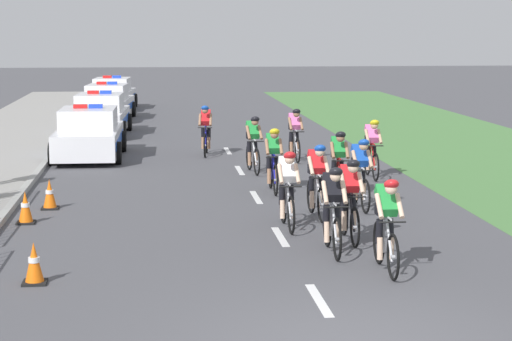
# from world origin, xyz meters

# --- Properties ---
(kerb_edge) EXTENTS (0.16, 60.00, 0.13)m
(kerb_edge) POSITION_xyz_m (-5.30, 14.00, 0.07)
(kerb_edge) COLOR #9E9E99
(kerb_edge) RESTS_ON ground
(lane_markings_centre) EXTENTS (0.14, 21.60, 0.01)m
(lane_markings_centre) POSITION_xyz_m (0.00, 7.92, 0.00)
(lane_markings_centre) COLOR white
(lane_markings_centre) RESTS_ON ground
(cyclist_lead) EXTENTS (0.42, 1.72, 1.56)m
(cyclist_lead) POSITION_xyz_m (1.31, 3.29, 0.79)
(cyclist_lead) COLOR black
(cyclist_lead) RESTS_ON ground
(cyclist_second) EXTENTS (0.42, 1.72, 1.56)m
(cyclist_second) POSITION_xyz_m (0.70, 4.55, 0.79)
(cyclist_second) COLOR black
(cyclist_second) RESTS_ON ground
(cyclist_third) EXTENTS (0.42, 1.72, 1.56)m
(cyclist_third) POSITION_xyz_m (1.18, 5.41, 0.79)
(cyclist_third) COLOR black
(cyclist_third) RESTS_ON ground
(cyclist_fourth) EXTENTS (0.42, 1.72, 1.56)m
(cyclist_fourth) POSITION_xyz_m (0.23, 6.58, 0.79)
(cyclist_fourth) COLOR black
(cyclist_fourth) RESTS_ON ground
(cyclist_fifth) EXTENTS (0.43, 1.72, 1.56)m
(cyclist_fifth) POSITION_xyz_m (0.96, 7.52, 0.79)
(cyclist_fifth) COLOR black
(cyclist_fifth) RESTS_ON ground
(cyclist_sixth) EXTENTS (0.42, 1.72, 1.56)m
(cyclist_sixth) POSITION_xyz_m (2.03, 8.33, 0.79)
(cyclist_sixth) COLOR black
(cyclist_sixth) RESTS_ON ground
(cyclist_seventh) EXTENTS (0.42, 1.72, 1.56)m
(cyclist_seventh) POSITION_xyz_m (0.47, 10.54, 0.79)
(cyclist_seventh) COLOR black
(cyclist_seventh) RESTS_ON ground
(cyclist_eighth) EXTENTS (0.43, 1.72, 1.56)m
(cyclist_eighth) POSITION_xyz_m (1.86, 9.77, 0.79)
(cyclist_eighth) COLOR black
(cyclist_eighth) RESTS_ON ground
(cyclist_ninth) EXTENTS (0.45, 1.72, 1.56)m
(cyclist_ninth) POSITION_xyz_m (0.32, 13.47, 0.79)
(cyclist_ninth) COLOR black
(cyclist_ninth) RESTS_ON ground
(cyclist_tenth) EXTENTS (0.42, 1.72, 1.56)m
(cyclist_tenth) POSITION_xyz_m (3.22, 12.25, 0.79)
(cyclist_tenth) COLOR black
(cyclist_tenth) RESTS_ON ground
(cyclist_eleventh) EXTENTS (0.42, 1.72, 1.56)m
(cyclist_eleventh) POSITION_xyz_m (1.75, 15.55, 0.79)
(cyclist_eleventh) COLOR black
(cyclist_eleventh) RESTS_ON ground
(cyclist_twelfth) EXTENTS (0.45, 1.72, 1.56)m
(cyclist_twelfth) POSITION_xyz_m (-0.73, 16.96, 0.79)
(cyclist_twelfth) COLOR black
(cyclist_twelfth) RESTS_ON ground
(police_car_nearest) EXTENTS (2.07, 4.44, 1.59)m
(police_car_nearest) POSITION_xyz_m (-4.17, 16.78, 0.68)
(police_car_nearest) COLOR white
(police_car_nearest) RESTS_ON ground
(police_car_second) EXTENTS (2.16, 4.48, 1.59)m
(police_car_second) POSITION_xyz_m (-4.17, 22.74, 0.68)
(police_car_second) COLOR white
(police_car_second) RESTS_ON ground
(police_car_third) EXTENTS (2.28, 4.53, 1.59)m
(police_car_third) POSITION_xyz_m (-4.17, 28.24, 0.68)
(police_car_third) COLOR white
(police_car_third) RESTS_ON ground
(police_car_furthest) EXTENTS (2.25, 4.52, 1.59)m
(police_car_furthest) POSITION_xyz_m (-4.17, 33.19, 0.68)
(police_car_furthest) COLOR white
(police_car_furthest) RESTS_ON ground
(traffic_cone_near) EXTENTS (0.36, 0.36, 0.64)m
(traffic_cone_near) POSITION_xyz_m (-4.49, 9.06, 0.31)
(traffic_cone_near) COLOR black
(traffic_cone_near) RESTS_ON ground
(traffic_cone_mid) EXTENTS (0.36, 0.36, 0.64)m
(traffic_cone_mid) POSITION_xyz_m (-4.09, 3.22, 0.31)
(traffic_cone_mid) COLOR black
(traffic_cone_mid) RESTS_ON ground
(traffic_cone_far) EXTENTS (0.36, 0.36, 0.64)m
(traffic_cone_far) POSITION_xyz_m (-4.80, 7.62, 0.31)
(traffic_cone_far) COLOR black
(traffic_cone_far) RESTS_ON ground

